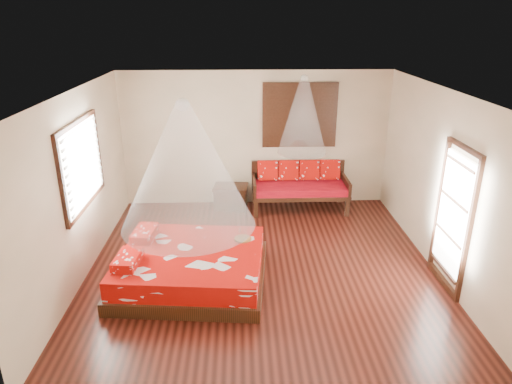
% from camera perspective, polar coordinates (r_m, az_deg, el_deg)
% --- Properties ---
extents(room, '(5.54, 5.54, 2.84)m').
position_cam_1_polar(room, '(6.89, 0.74, 0.84)').
color(room, black).
rests_on(room, ground).
extents(bed, '(2.35, 2.17, 0.65)m').
position_cam_1_polar(bed, '(7.06, -8.20, -9.19)').
color(bed, black).
rests_on(bed, floor).
extents(daybed, '(1.96, 0.87, 0.98)m').
position_cam_1_polar(daybed, '(9.51, 5.45, 0.97)').
color(daybed, black).
rests_on(daybed, floor).
extents(storage_chest, '(0.75, 0.59, 0.48)m').
position_cam_1_polar(storage_chest, '(9.59, -3.17, -0.57)').
color(storage_chest, black).
rests_on(storage_chest, floor).
extents(shutter_panel, '(1.52, 0.06, 1.32)m').
position_cam_1_polar(shutter_panel, '(9.44, 5.49, 9.53)').
color(shutter_panel, black).
rests_on(shutter_panel, wall_back).
extents(window_left, '(0.10, 1.74, 1.34)m').
position_cam_1_polar(window_left, '(7.37, -20.90, 3.25)').
color(window_left, black).
rests_on(window_left, wall_left).
extents(glazed_door, '(0.08, 1.02, 2.16)m').
position_cam_1_polar(glazed_door, '(7.13, 23.37, -3.13)').
color(glazed_door, black).
rests_on(glazed_door, floor).
extents(wine_tray, '(0.27, 0.27, 0.22)m').
position_cam_1_polar(wine_tray, '(7.20, -1.66, -5.56)').
color(wine_tray, brown).
rests_on(wine_tray, bed).
extents(mosquito_net_main, '(1.93, 1.93, 1.80)m').
position_cam_1_polar(mosquito_net_main, '(6.40, -8.76, 3.24)').
color(mosquito_net_main, white).
rests_on(mosquito_net_main, ceiling).
extents(mosquito_net_daybed, '(0.97, 0.97, 1.50)m').
position_cam_1_polar(mosquito_net_daybed, '(8.97, 5.89, 9.54)').
color(mosquito_net_daybed, white).
rests_on(mosquito_net_daybed, ceiling).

